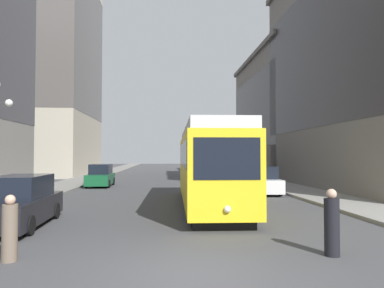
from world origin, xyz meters
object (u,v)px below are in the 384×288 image
(parked_car_left_mid, at_px, (101,176))
(pedestrian_crossing_far, at_px, (332,225))
(streetcar, at_px, (209,164))
(parked_car_left_near, at_px, (20,203))
(parked_car_right_far, at_px, (261,181))
(transit_bus, at_px, (216,161))
(pedestrian_crossing_near, at_px, (10,230))

(parked_car_left_mid, bearing_deg, pedestrian_crossing_far, -66.79)
(streetcar, height_order, pedestrian_crossing_far, streetcar)
(streetcar, relative_size, parked_car_left_near, 2.54)
(parked_car_right_far, relative_size, pedestrian_crossing_far, 2.97)
(streetcar, xyz_separation_m, transit_bus, (2.87, 17.16, -0.15))
(transit_bus, distance_m, parked_car_left_mid, 11.48)
(transit_bus, distance_m, parked_car_left_near, 23.99)
(parked_car_left_near, xyz_separation_m, pedestrian_crossing_near, (1.44, -4.38, -0.10))
(streetcar, relative_size, pedestrian_crossing_near, 7.98)
(transit_bus, bearing_deg, parked_car_left_near, -115.88)
(streetcar, relative_size, parked_car_right_far, 2.54)
(parked_car_left_near, relative_size, pedestrian_crossing_near, 3.15)
(streetcar, bearing_deg, pedestrian_crossing_near, -122.12)
(parked_car_left_mid, bearing_deg, pedestrian_crossing_near, -86.81)
(pedestrian_crossing_far, bearing_deg, pedestrian_crossing_near, -178.58)
(transit_bus, bearing_deg, pedestrian_crossing_near, -109.25)
(transit_bus, bearing_deg, streetcar, -100.04)
(streetcar, height_order, pedestrian_crossing_near, streetcar)
(transit_bus, distance_m, pedestrian_crossing_far, 26.24)
(parked_car_left_mid, relative_size, pedestrian_crossing_near, 2.88)
(pedestrian_crossing_far, bearing_deg, parked_car_left_near, 156.76)
(streetcar, distance_m, transit_bus, 17.40)
(parked_car_left_near, relative_size, parked_car_right_far, 1.00)
(parked_car_left_near, bearing_deg, streetcar, 29.65)
(transit_bus, bearing_deg, parked_car_right_far, -83.54)
(transit_bus, height_order, parked_car_left_mid, transit_bus)
(transit_bus, bearing_deg, parked_car_left_mid, -154.39)
(pedestrian_crossing_far, bearing_deg, parked_car_right_far, 83.85)
(parked_car_right_far, height_order, pedestrian_crossing_near, parked_car_right_far)
(parked_car_left_near, bearing_deg, pedestrian_crossing_near, -73.52)
(streetcar, distance_m, parked_car_right_far, 7.27)
(parked_car_left_near, relative_size, parked_car_left_mid, 1.09)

